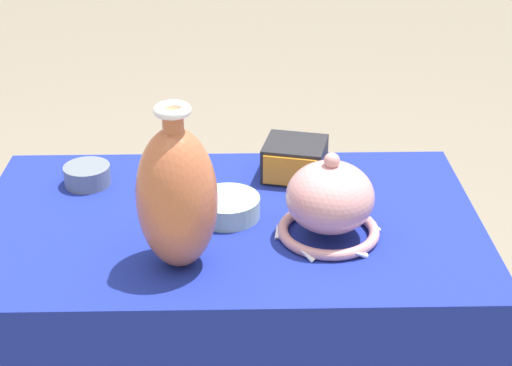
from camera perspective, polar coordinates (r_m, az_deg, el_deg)
display_table at (r=1.70m, az=-2.03°, el=-5.24°), size 1.07×0.64×0.68m
vase_tall_bulbous at (r=1.46m, az=-5.77°, el=-1.01°), size 0.15×0.15×0.33m
vase_dome_bell at (r=1.58m, az=5.38°, el=-1.45°), size 0.22×0.21×0.19m
mosaic_tile_box at (r=1.83m, az=2.83°, el=1.72°), size 0.17×0.16×0.08m
pot_squat_celadon at (r=1.67m, az=-2.15°, el=-1.75°), size 0.14×0.14×0.05m
pot_squat_slate at (r=1.84m, az=-12.17°, el=0.57°), size 0.11×0.11×0.05m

